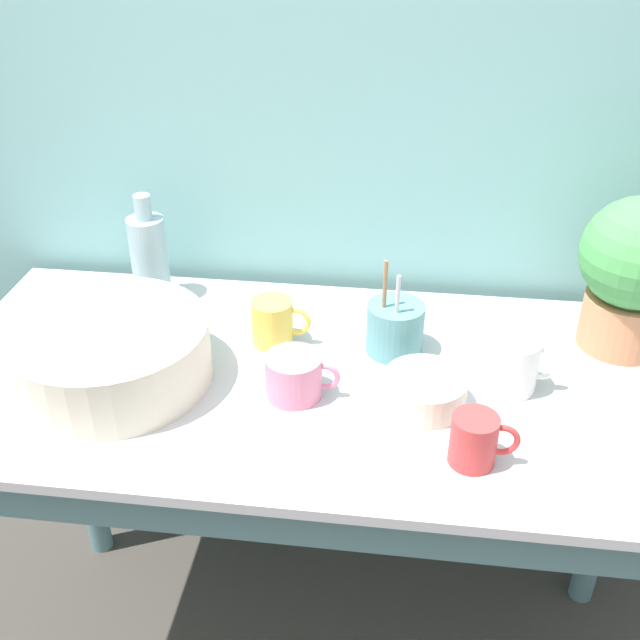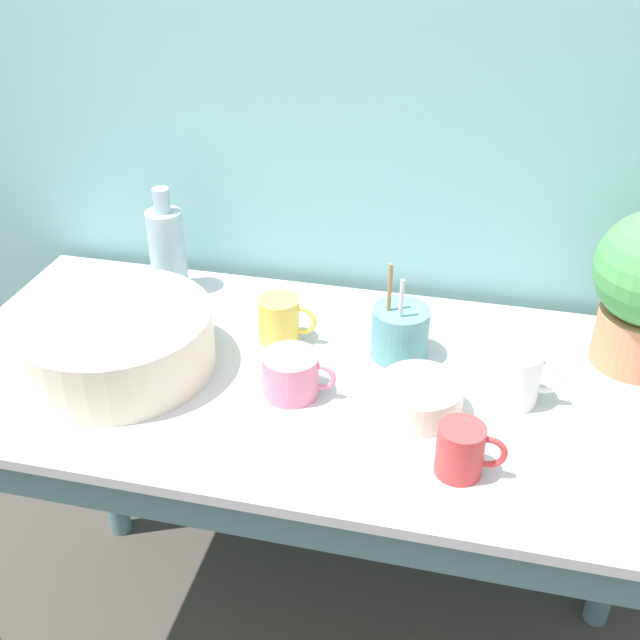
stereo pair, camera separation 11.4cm
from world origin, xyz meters
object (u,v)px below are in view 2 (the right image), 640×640
at_px(mug_yellow, 280,320).
at_px(mug_red, 462,450).
at_px(bottle_tall, 167,249).
at_px(utensil_cup, 400,332).
at_px(mug_pink, 292,374).
at_px(mug_white, 515,376).
at_px(bowl_wash_large, 116,341).
at_px(bowl_small_cream, 420,397).

relative_size(mug_yellow, mug_red, 1.08).
relative_size(bottle_tall, utensil_cup, 1.21).
relative_size(mug_pink, utensil_cup, 0.68).
xyz_separation_m(bottle_tall, mug_white, (0.74, -0.24, -0.05)).
distance_m(bottle_tall, mug_yellow, 0.33).
bearing_deg(bowl_wash_large, mug_red, -12.37).
distance_m(bowl_wash_large, bottle_tall, 0.30).
xyz_separation_m(mug_white, bowl_small_cream, (-0.15, -0.07, -0.02)).
xyz_separation_m(mug_pink, mug_red, (0.30, -0.14, 0.00)).
relative_size(mug_red, utensil_cup, 0.56).
xyz_separation_m(mug_white, mug_red, (-0.08, -0.20, -0.01)).
relative_size(mug_yellow, utensil_cup, 0.60).
distance_m(bowl_wash_large, mug_white, 0.72).
distance_m(bowl_wash_large, bowl_small_cream, 0.56).
bearing_deg(bottle_tall, bowl_wash_large, -85.82).
bearing_deg(bottle_tall, mug_pink, -40.55).
relative_size(mug_white, bowl_small_cream, 0.89).
distance_m(mug_yellow, bowl_small_cream, 0.33).
bearing_deg(utensil_cup, bowl_small_cream, -70.10).
height_order(mug_white, mug_red, mug_white).
relative_size(mug_pink, mug_white, 1.02).
bearing_deg(bowl_small_cream, bottle_tall, 152.37).
bearing_deg(utensil_cup, bowl_wash_large, -162.64).
height_order(bottle_tall, mug_white, bottle_tall).
bearing_deg(mug_white, mug_yellow, 168.39).
bearing_deg(mug_red, utensil_cup, 114.75).
xyz_separation_m(mug_pink, bowl_small_cream, (0.23, 0.00, -0.01)).
xyz_separation_m(mug_pink, utensil_cup, (0.17, 0.16, 0.01)).
relative_size(bottle_tall, mug_yellow, 2.01).
distance_m(mug_white, utensil_cup, 0.23).
xyz_separation_m(bowl_wash_large, mug_yellow, (0.27, 0.16, -0.01)).
relative_size(mug_white, mug_red, 1.20).
bearing_deg(bowl_small_cream, mug_pink, -179.97).
bearing_deg(bowl_wash_large, mug_yellow, 30.27).
relative_size(bottle_tall, mug_red, 2.17).
bearing_deg(mug_red, mug_yellow, 141.36).
relative_size(mug_yellow, bowl_small_cream, 0.80).
bearing_deg(mug_yellow, mug_white, -11.61).
height_order(bottle_tall, bowl_small_cream, bottle_tall).
height_order(bowl_wash_large, mug_pink, bowl_wash_large).
height_order(bowl_wash_large, mug_red, bowl_wash_large).
bearing_deg(mug_white, mug_pink, -169.71).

